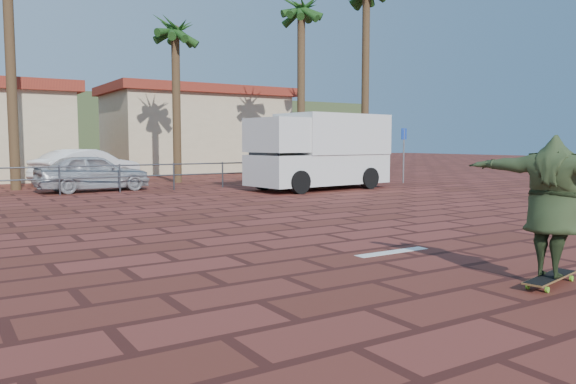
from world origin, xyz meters
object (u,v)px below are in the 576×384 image
object	(u,v)px
campervan	(320,150)
car_white	(87,167)
longboard	(550,278)
skateboarder	(553,206)
car_silver	(93,173)

from	to	relation	value
campervan	car_white	xyz separation A→B (m)	(-6.93, 6.88, -0.74)
longboard	skateboarder	bearing A→B (deg)	77.82
campervan	longboard	bearing A→B (deg)	-119.85
car_white	car_silver	bearing A→B (deg)	147.12
skateboarder	campervan	bearing A→B (deg)	-36.95
campervan	car_silver	bearing A→B (deg)	148.25
skateboarder	campervan	size ratio (longest dim) A/B	0.38
longboard	car_white	bearing A→B (deg)	80.85
longboard	car_silver	world-z (taller)	car_silver
longboard	skateboarder	size ratio (longest dim) A/B	0.54
longboard	car_silver	xyz separation A→B (m)	(-1.60, 16.81, 0.58)
longboard	campervan	size ratio (longest dim) A/B	0.21
skateboarder	campervan	distance (m)	14.44
campervan	skateboarder	bearing A→B (deg)	-119.85
campervan	car_white	distance (m)	9.79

